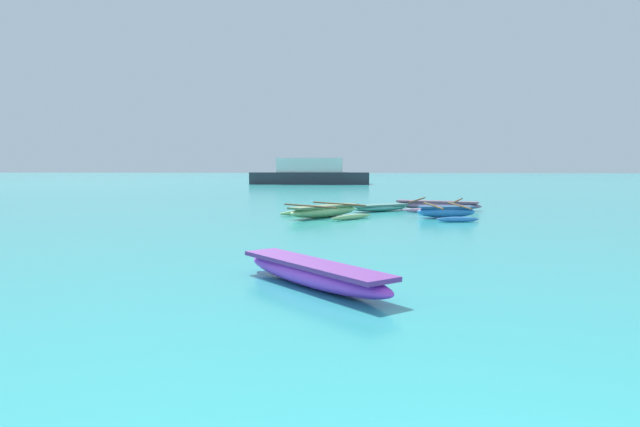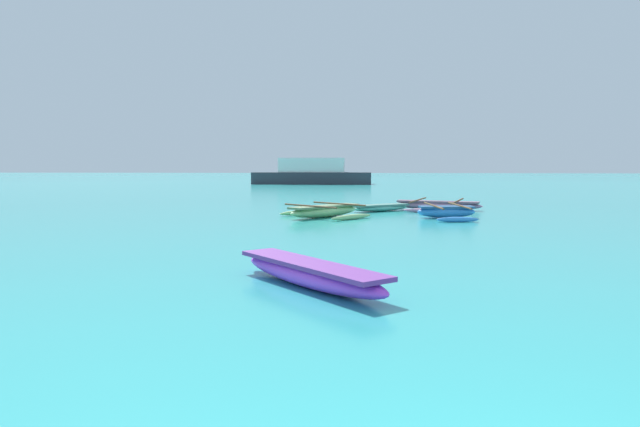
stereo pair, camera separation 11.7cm
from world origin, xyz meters
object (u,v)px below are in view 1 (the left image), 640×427
at_px(moored_boat_2, 437,205).
at_px(moored_boat_4, 380,207).
at_px(distant_ferry, 310,173).
at_px(moored_boat_1, 324,211).
at_px(moored_boat_0, 446,212).
at_px(moored_boat_3, 314,273).

distance_m(moored_boat_2, moored_boat_4, 2.85).
xyz_separation_m(moored_boat_2, distant_ferry, (-8.62, 31.72, 0.87)).
height_order(moored_boat_1, distant_ferry, distant_ferry).
distance_m(moored_boat_0, moored_boat_3, 13.71).
relative_size(moored_boat_0, moored_boat_4, 1.31).
height_order(moored_boat_0, moored_boat_2, moored_boat_0).
xyz_separation_m(moored_boat_1, distant_ferry, (-3.59, 35.67, 0.84)).
distance_m(moored_boat_2, moored_boat_3, 17.50).
bearing_deg(moored_boat_0, moored_boat_4, 125.26).
relative_size(moored_boat_1, moored_boat_3, 1.08).
xyz_separation_m(moored_boat_0, moored_boat_3, (-4.29, -13.02, -0.00)).
xyz_separation_m(moored_boat_3, distant_ferry, (-4.16, 48.64, 0.85)).
relative_size(moored_boat_1, moored_boat_4, 1.34).
height_order(moored_boat_3, moored_boat_4, moored_boat_3).
xyz_separation_m(moored_boat_0, moored_boat_4, (-2.50, 2.92, -0.07)).
xyz_separation_m(moored_boat_4, distant_ferry, (-5.95, 32.71, 0.91)).
bearing_deg(moored_boat_1, moored_boat_3, -136.72).
distance_m(moored_boat_1, moored_boat_4, 3.79).
distance_m(moored_boat_3, moored_boat_4, 16.04).
relative_size(moored_boat_0, moored_boat_2, 0.83).
relative_size(moored_boat_2, distant_ferry, 0.37).
bearing_deg(moored_boat_0, moored_boat_2, 82.18).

